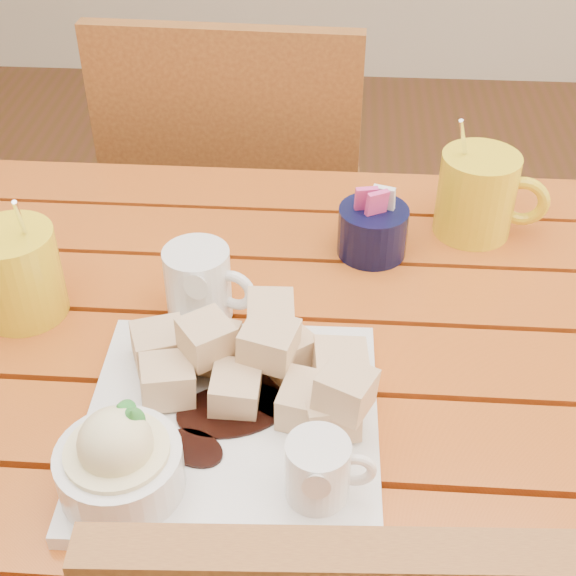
# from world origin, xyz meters

# --- Properties ---
(table) EXTENTS (1.20, 0.79, 0.75)m
(table) POSITION_xyz_m (0.00, 0.00, 0.64)
(table) COLOR #A64715
(table) RESTS_ON ground
(dessert_plate) EXTENTS (0.29, 0.29, 0.11)m
(dessert_plate) POSITION_xyz_m (-0.02, -0.13, 0.78)
(dessert_plate) COLOR white
(dessert_plate) RESTS_ON table
(coffee_mug_left) EXTENTS (0.14, 0.10, 0.16)m
(coffee_mug_left) POSITION_xyz_m (-0.27, 0.05, 0.81)
(coffee_mug_left) COLOR yellow
(coffee_mug_left) RESTS_ON table
(coffee_mug_right) EXTENTS (0.14, 0.10, 0.17)m
(coffee_mug_right) POSITION_xyz_m (0.27, 0.25, 0.81)
(coffee_mug_right) COLOR yellow
(coffee_mug_right) RESTS_ON table
(cream_pitcher) EXTENTS (0.11, 0.09, 0.09)m
(cream_pitcher) POSITION_xyz_m (-0.06, 0.06, 0.80)
(cream_pitcher) COLOR white
(cream_pitcher) RESTS_ON table
(sugar_caddy) EXTENTS (0.09, 0.09, 0.09)m
(sugar_caddy) POSITION_xyz_m (0.13, 0.20, 0.78)
(sugar_caddy) COLOR black
(sugar_caddy) RESTS_ON table
(chair_far) EXTENTS (0.45, 0.45, 0.92)m
(chair_far) POSITION_xyz_m (-0.09, 0.63, 0.51)
(chair_far) COLOR brown
(chair_far) RESTS_ON ground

